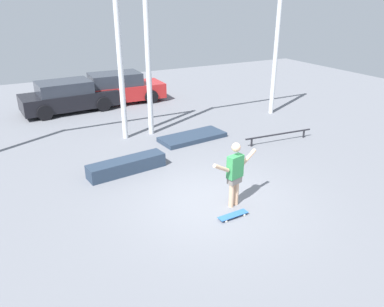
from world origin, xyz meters
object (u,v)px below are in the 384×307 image
Objects in this scene: manual_pad at (192,137)px; parked_car_black at (68,97)px; skateboard at (233,215)px; grind_rail at (279,135)px; parked_car_red at (118,89)px; skateboarder at (235,172)px; grind_box at (127,166)px.

manual_pad is 0.58× the size of parked_car_black.
skateboard is 11.43m from parked_car_black.
manual_pad is at bearing 69.67° from skateboard.
manual_pad is 0.90× the size of grind_rail.
grind_rail is 8.85m from parked_car_red.
skateboarder reaches higher than parked_car_black.
skateboarder is at bearing -83.29° from parked_car_black.
parked_car_red is at bearing 113.57° from grind_rail.
parked_car_red reaches higher than grind_box.
grind_box is (-1.47, 3.67, 0.15)m from skateboard.
skateboard is 0.34× the size of grind_box.
grind_box is 0.56× the size of parked_car_black.
skateboard is at bearing -85.32° from parked_car_black.
skateboard is at bearing -68.21° from grind_box.
skateboard is at bearing -141.07° from grind_rail.
skateboard is 0.18× the size of parked_car_red.
parked_car_red is at bearing 73.99° from skateboarder.
grind_rail is 0.64× the size of parked_car_black.
skateboarder reaches higher than parked_car_red.
parked_car_black reaches higher than grind_box.
grind_rail is (2.70, -1.74, 0.18)m from manual_pad.
skateboarder reaches higher than grind_rail.
skateboard is at bearing -137.87° from skateboarder.
parked_car_red is (-0.83, 6.36, 0.64)m from manual_pad.
grind_rail is at bearing -1.53° from grind_box.
grind_box is at bearing -153.09° from manual_pad.
parked_car_black is (-6.06, 7.77, 0.42)m from grind_rail.
manual_pad is 3.22m from grind_rail.
skateboarder is at bearing -91.25° from parked_car_red.
skateboarder reaches higher than grind_box.
parked_car_black is (-2.02, 10.82, -0.28)m from skateboarder.
grind_rail reaches higher than manual_pad.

